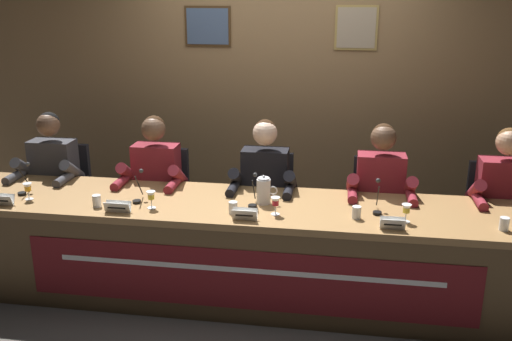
{
  "coord_description": "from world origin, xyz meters",
  "views": [
    {
      "loc": [
        0.58,
        -3.72,
        2.2
      ],
      "look_at": [
        0.0,
        0.0,
        0.99
      ],
      "focal_mm": 39.81,
      "sensor_mm": 36.0,
      "label": 1
    }
  ],
  "objects_px": {
    "water_cup_center": "(233,208)",
    "microphone_right": "(378,202)",
    "nameplate_center": "(245,214)",
    "juice_glass_right": "(406,210)",
    "panelist_far_right": "(504,200)",
    "water_cup_right": "(357,213)",
    "microphone_left": "(138,191)",
    "chair_center": "(267,211)",
    "juice_glass_far_left": "(28,188)",
    "water_cup_left": "(97,201)",
    "conference_table": "(253,239)",
    "water_cup_far_right": "(504,224)",
    "microphone_far_left": "(24,184)",
    "water_pitcher_central": "(264,191)",
    "panelist_right": "(380,193)",
    "panelist_center": "(264,187)",
    "microphone_center": "(253,195)",
    "panelist_left": "(154,181)",
    "nameplate_left": "(118,207)",
    "nameplate_right": "(393,224)",
    "chair_right": "(377,217)",
    "chair_far_right": "(493,224)",
    "panelist_far_left": "(50,176)",
    "chair_far_left": "(65,199)",
    "juice_glass_center": "(275,203)",
    "chair_left": "(163,205)",
    "nameplate_far_left": "(2,200)"
  },
  "relations": [
    {
      "from": "panelist_left",
      "to": "water_cup_center",
      "type": "bearing_deg",
      "value": -37.68
    },
    {
      "from": "panelist_left",
      "to": "conference_table",
      "type": "bearing_deg",
      "value": -29.78
    },
    {
      "from": "microphone_left",
      "to": "panelist_right",
      "type": "height_order",
      "value": "panelist_right"
    },
    {
      "from": "nameplate_left",
      "to": "microphone_left",
      "type": "distance_m",
      "value": 0.25
    },
    {
      "from": "juice_glass_right",
      "to": "water_cup_far_right",
      "type": "xyz_separation_m",
      "value": [
        0.6,
        -0.04,
        -0.05
      ]
    },
    {
      "from": "juice_glass_right",
      "to": "chair_far_right",
      "type": "height_order",
      "value": "chair_far_right"
    },
    {
      "from": "chair_right",
      "to": "panelist_right",
      "type": "relative_size",
      "value": 0.74
    },
    {
      "from": "chair_left",
      "to": "panelist_far_right",
      "type": "xyz_separation_m",
      "value": [
        2.66,
        -0.2,
        0.28
      ]
    },
    {
      "from": "panelist_left",
      "to": "nameplate_left",
      "type": "relative_size",
      "value": 6.87
    },
    {
      "from": "nameplate_center",
      "to": "juice_glass_right",
      "type": "distance_m",
      "value": 1.06
    },
    {
      "from": "chair_far_left",
      "to": "nameplate_center",
      "type": "distance_m",
      "value": 1.99
    },
    {
      "from": "chair_far_left",
      "to": "water_cup_center",
      "type": "height_order",
      "value": "chair_far_left"
    },
    {
      "from": "juice_glass_far_left",
      "to": "nameplate_center",
      "type": "relative_size",
      "value": 0.75
    },
    {
      "from": "chair_right",
      "to": "water_cup_far_right",
      "type": "relative_size",
      "value": 10.82
    },
    {
      "from": "chair_right",
      "to": "nameplate_right",
      "type": "height_order",
      "value": "chair_right"
    },
    {
      "from": "nameplate_far_left",
      "to": "microphone_center",
      "type": "height_order",
      "value": "microphone_center"
    },
    {
      "from": "panelist_far_left",
      "to": "panelist_far_right",
      "type": "distance_m",
      "value": 3.55
    },
    {
      "from": "water_cup_right",
      "to": "panelist_far_right",
      "type": "bearing_deg",
      "value": 26.95
    },
    {
      "from": "nameplate_far_left",
      "to": "panelist_center",
      "type": "distance_m",
      "value": 1.9
    },
    {
      "from": "microphone_center",
      "to": "water_cup_far_right",
      "type": "relative_size",
      "value": 2.54
    },
    {
      "from": "chair_center",
      "to": "juice_glass_center",
      "type": "distance_m",
      "value": 0.86
    },
    {
      "from": "nameplate_far_left",
      "to": "nameplate_center",
      "type": "bearing_deg",
      "value": -0.15
    },
    {
      "from": "microphone_far_left",
      "to": "water_pitcher_central",
      "type": "distance_m",
      "value": 1.8
    },
    {
      "from": "microphone_far_left",
      "to": "water_cup_far_right",
      "type": "xyz_separation_m",
      "value": [
        3.37,
        -0.17,
        -0.04
      ]
    },
    {
      "from": "microphone_left",
      "to": "water_cup_center",
      "type": "xyz_separation_m",
      "value": [
        0.72,
        -0.13,
        -0.04
      ]
    },
    {
      "from": "microphone_far_left",
      "to": "panelist_right",
      "type": "distance_m",
      "value": 2.67
    },
    {
      "from": "juice_glass_far_left",
      "to": "chair_left",
      "type": "distance_m",
      "value": 1.13
    },
    {
      "from": "microphone_far_left",
      "to": "panelist_far_right",
      "type": "xyz_separation_m",
      "value": [
        3.52,
        0.43,
        -0.08
      ]
    },
    {
      "from": "panelist_center",
      "to": "microphone_center",
      "type": "height_order",
      "value": "panelist_center"
    },
    {
      "from": "chair_left",
      "to": "microphone_right",
      "type": "bearing_deg",
      "value": -19.48
    },
    {
      "from": "water_pitcher_central",
      "to": "microphone_center",
      "type": "bearing_deg",
      "value": -141.82
    },
    {
      "from": "juice_glass_far_left",
      "to": "water_cup_left",
      "type": "distance_m",
      "value": 0.55
    },
    {
      "from": "conference_table",
      "to": "water_cup_far_right",
      "type": "bearing_deg",
      "value": -3.14
    },
    {
      "from": "juice_glass_right",
      "to": "water_cup_far_right",
      "type": "distance_m",
      "value": 0.61
    },
    {
      "from": "panelist_far_right",
      "to": "water_cup_center",
      "type": "bearing_deg",
      "value": -162.81
    },
    {
      "from": "juice_glass_far_left",
      "to": "juice_glass_right",
      "type": "bearing_deg",
      "value": -0.2
    },
    {
      "from": "water_cup_center",
      "to": "microphone_right",
      "type": "bearing_deg",
      "value": 10.32
    },
    {
      "from": "microphone_left",
      "to": "chair_center",
      "type": "xyz_separation_m",
      "value": [
        0.85,
        0.66,
        -0.36
      ]
    },
    {
      "from": "nameplate_right",
      "to": "water_cup_far_right",
      "type": "height_order",
      "value": "water_cup_far_right"
    },
    {
      "from": "juice_glass_right",
      "to": "microphone_right",
      "type": "relative_size",
      "value": 0.57
    },
    {
      "from": "water_cup_right",
      "to": "microphone_right",
      "type": "xyz_separation_m",
      "value": [
        0.14,
        0.13,
        0.04
      ]
    },
    {
      "from": "chair_far_right",
      "to": "water_pitcher_central",
      "type": "bearing_deg",
      "value": -161.88
    },
    {
      "from": "panelist_right",
      "to": "panelist_far_right",
      "type": "height_order",
      "value": "same"
    },
    {
      "from": "panelist_far_left",
      "to": "nameplate_right",
      "type": "height_order",
      "value": "panelist_far_left"
    },
    {
      "from": "water_cup_center",
      "to": "water_cup_far_right",
      "type": "distance_m",
      "value": 1.75
    },
    {
      "from": "water_cup_right",
      "to": "microphone_right",
      "type": "relative_size",
      "value": 0.39
    },
    {
      "from": "nameplate_right",
      "to": "water_cup_right",
      "type": "bearing_deg",
      "value": 145.94
    },
    {
      "from": "nameplate_far_left",
      "to": "nameplate_right",
      "type": "xyz_separation_m",
      "value": [
        2.7,
        -0.01,
        0.0
      ]
    },
    {
      "from": "microphone_left",
      "to": "water_cup_right",
      "type": "bearing_deg",
      "value": -3.32
    },
    {
      "from": "juice_glass_far_left",
      "to": "water_cup_center",
      "type": "bearing_deg",
      "value": -1.46
    }
  ]
}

